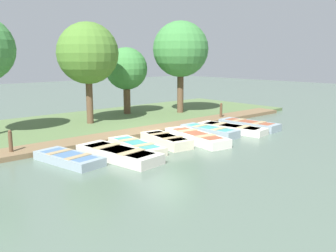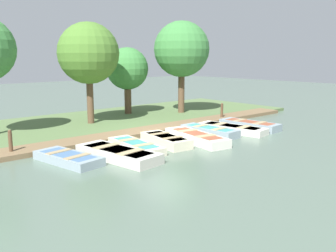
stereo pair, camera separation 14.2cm
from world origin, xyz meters
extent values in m
plane|color=#566B5B|center=(0.00, 0.00, 0.00)|extent=(80.00, 80.00, 0.00)
cube|color=#567042|center=(-5.00, 0.00, 0.09)|extent=(8.00, 24.00, 0.19)
cube|color=brown|center=(-1.33, 0.00, 0.10)|extent=(1.43, 21.34, 0.20)
cube|color=#8C9EA8|center=(0.92, -5.32, 0.15)|extent=(2.95, 1.55, 0.31)
cube|color=#4C709E|center=(0.92, -5.32, 0.29)|extent=(2.41, 1.23, 0.02)
cube|color=tan|center=(1.45, -5.23, 0.32)|extent=(0.45, 1.04, 0.03)
cube|color=tan|center=(0.40, -5.41, 0.32)|extent=(0.45, 1.04, 0.03)
cube|color=beige|center=(1.71, -3.70, 0.19)|extent=(3.67, 1.71, 0.37)
cube|color=teal|center=(1.71, -3.70, 0.36)|extent=(3.01, 1.36, 0.03)
cube|color=tan|center=(2.38, -3.61, 0.38)|extent=(0.51, 1.17, 0.03)
cube|color=tan|center=(1.05, -3.80, 0.38)|extent=(0.51, 1.17, 0.03)
cube|color=beige|center=(1.09, -2.41, 0.16)|extent=(3.10, 1.23, 0.32)
cube|color=teal|center=(1.09, -2.41, 0.31)|extent=(2.54, 0.97, 0.03)
cube|color=tan|center=(1.66, -2.47, 0.33)|extent=(0.38, 0.90, 0.03)
cube|color=tan|center=(0.51, -2.36, 0.33)|extent=(0.38, 0.90, 0.03)
cube|color=beige|center=(1.22, -0.91, 0.20)|extent=(2.76, 1.32, 0.40)
cube|color=#4C709E|center=(1.22, -0.91, 0.38)|extent=(2.25, 1.05, 0.03)
cube|color=tan|center=(1.72, -0.98, 0.41)|extent=(0.38, 0.93, 0.03)
cube|color=tan|center=(0.72, -0.85, 0.41)|extent=(0.38, 0.93, 0.03)
cube|color=silver|center=(1.65, 0.52, 0.19)|extent=(3.72, 1.65, 0.38)
cube|color=#994C33|center=(1.65, 0.52, 0.36)|extent=(3.04, 1.31, 0.03)
cube|color=tan|center=(2.33, 0.40, 0.39)|extent=(0.52, 1.02, 0.03)
cube|color=tan|center=(0.98, 0.63, 0.39)|extent=(0.52, 1.02, 0.03)
cube|color=#8C9EA8|center=(1.08, 2.04, 0.19)|extent=(3.02, 1.12, 0.37)
cube|color=teal|center=(1.08, 2.04, 0.36)|extent=(2.47, 0.88, 0.03)
cube|color=tan|center=(1.64, 2.07, 0.38)|extent=(0.34, 0.90, 0.03)
cube|color=tan|center=(0.51, 2.01, 0.38)|extent=(0.34, 0.90, 0.03)
cube|color=silver|center=(1.31, 3.45, 0.16)|extent=(3.67, 1.57, 0.32)
cube|color=beige|center=(1.31, 3.45, 0.31)|extent=(3.00, 1.25, 0.03)
cube|color=tan|center=(1.98, 3.55, 0.33)|extent=(0.50, 0.99, 0.03)
cube|color=tan|center=(0.64, 3.34, 0.33)|extent=(0.50, 0.99, 0.03)
cube|color=#8C9EA8|center=(1.38, 4.82, 0.19)|extent=(3.27, 1.29, 0.37)
cube|color=#994C33|center=(1.38, 4.82, 0.36)|extent=(2.68, 1.02, 0.03)
cube|color=tan|center=(1.99, 4.87, 0.38)|extent=(0.39, 1.00, 0.03)
cube|color=tan|center=(0.77, 4.78, 0.38)|extent=(0.39, 1.00, 0.03)
cylinder|color=brown|center=(-1.28, -6.56, 0.47)|extent=(0.15, 0.15, 0.94)
sphere|color=brown|center=(-1.28, -6.56, 0.97)|extent=(0.13, 0.13, 0.13)
cylinder|color=brown|center=(-1.28, 5.69, 0.47)|extent=(0.15, 0.15, 0.94)
sphere|color=brown|center=(-1.28, 5.69, 0.97)|extent=(0.13, 0.13, 0.13)
cylinder|color=brown|center=(-4.67, -1.15, 1.51)|extent=(0.36, 0.36, 3.03)
sphere|color=#4C7A2D|center=(-4.67, -1.15, 3.92)|extent=(3.23, 3.23, 3.23)
cylinder|color=brown|center=(-6.18, 2.38, 1.14)|extent=(0.43, 0.43, 2.28)
sphere|color=#3D7F3D|center=(-6.18, 2.38, 3.00)|extent=(2.61, 2.61, 2.61)
cylinder|color=brown|center=(-4.26, 5.19, 1.62)|extent=(0.40, 0.40, 3.23)
sphere|color=#3D7F3D|center=(-4.26, 5.19, 4.19)|extent=(3.48, 3.48, 3.48)
camera|label=1|loc=(12.96, -11.34, 3.79)|focal=40.00mm
camera|label=2|loc=(13.05, -11.23, 3.79)|focal=40.00mm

